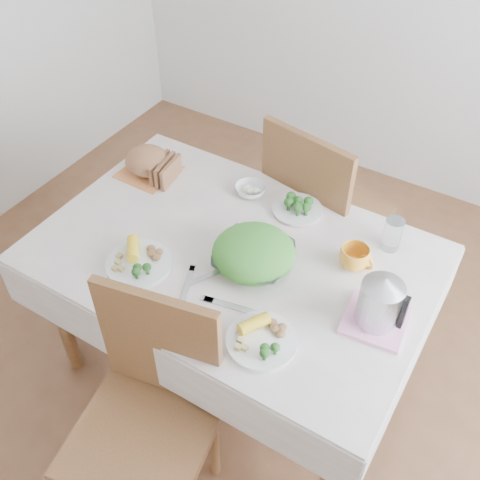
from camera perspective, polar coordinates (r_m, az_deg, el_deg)
The scene contains 19 objects.
floor at distance 2.74m, azimuth -0.59°, elevation -12.55°, with size 3.60×3.60×0.00m, color brown.
dining_table at distance 2.44m, azimuth -0.65°, elevation -7.67°, with size 1.40×0.90×0.75m, color brown.
tablecloth at distance 2.16m, azimuth -0.73°, elevation -1.35°, with size 1.50×1.00×0.01m, color beige.
chair_near at distance 2.06m, azimuth -9.93°, elevation -19.55°, with size 0.45×0.45×1.00m, color brown.
chair_far at distance 2.77m, azimuth 8.69°, elevation 2.09°, with size 0.47×0.47×1.04m, color brown.
salad_bowl at distance 2.08m, azimuth 1.38°, elevation -1.86°, with size 0.29×0.29×0.07m, color white.
dinner_plate_left at distance 2.13m, azimuth -10.23°, elevation -2.41°, with size 0.25×0.25×0.02m, color white.
dinner_plate_right at distance 1.87m, azimuth 2.21°, elevation -10.20°, with size 0.24×0.24×0.02m, color white.
broccoli_plate at distance 2.33m, azimuth 5.85°, elevation 3.06°, with size 0.21×0.21×0.02m, color beige.
napkin at distance 2.57m, azimuth -9.24°, elevation 6.83°, with size 0.23×0.23×0.00m, color #DD7F41.
bread_loaf at distance 2.53m, azimuth -9.39°, elevation 7.84°, with size 0.20×0.19×0.12m, color brown.
fruit_bowl at distance 2.40m, azimuth 1.05°, elevation 5.11°, with size 0.13×0.13×0.04m, color white.
yellow_mug at distance 2.11m, azimuth 11.55°, elevation -1.77°, with size 0.11×0.11×0.09m, color orange.
glass_tumbler at distance 2.20m, azimuth 15.20°, elevation 0.51°, with size 0.07×0.07×0.14m, color white.
pink_tray at distance 1.98m, azimuth 13.56°, elevation -7.93°, with size 0.21×0.21×0.02m, color #FE9BCE.
electric_kettle at distance 1.89m, azimuth 14.12°, elevation -5.80°, with size 0.14×0.14×0.20m, color #B2B5BA.
fork_left at distance 2.05m, azimuth -5.31°, elevation -4.35°, with size 0.02×0.17×0.00m, color silver.
fork_right at distance 2.07m, azimuth -2.66°, elevation -3.38°, with size 0.02×0.21×0.00m, color silver.
knife at distance 1.97m, azimuth -0.72°, elevation -6.77°, with size 0.03×0.22×0.00m, color silver.
Camera 1 is at (0.82, -1.28, 2.28)m, focal length 42.00 mm.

